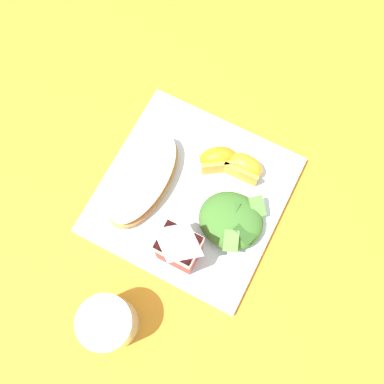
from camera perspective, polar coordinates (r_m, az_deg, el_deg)
name	(u,v)px	position (r m, az deg, el deg)	size (l,w,h in m)	color
ground	(192,197)	(0.74, 0.00, -0.60)	(3.00, 3.00, 0.00)	orange
white_plate	(192,195)	(0.73, 0.00, -0.42)	(0.28, 0.28, 0.02)	silver
cheesy_pizza_bread	(144,180)	(0.71, -6.11, 1.47)	(0.08, 0.17, 0.04)	#B77F42
green_salad_pile	(231,220)	(0.69, 4.94, -3.59)	(0.10, 0.10, 0.04)	#3D7028
milk_carton	(179,247)	(0.64, -1.67, -6.90)	(0.06, 0.04, 0.11)	#B7332D
orange_wedge_front	(244,167)	(0.72, 6.58, 3.20)	(0.06, 0.04, 0.04)	orange
orange_wedge_middle	(218,159)	(0.72, 3.33, 4.16)	(0.07, 0.06, 0.04)	orange
drinking_clear_cup	(109,323)	(0.67, -10.43, -15.93)	(0.08, 0.08, 0.09)	silver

